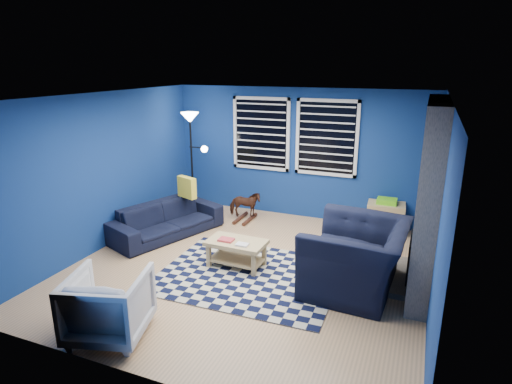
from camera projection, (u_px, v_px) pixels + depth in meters
floor at (247, 268)px, 6.36m from camera, size 5.00×5.00×0.00m
ceiling at (246, 97)px, 5.64m from camera, size 5.00×5.00×0.00m
wall_back at (298, 154)px, 8.22m from camera, size 5.00×0.00×5.00m
wall_left at (105, 171)px, 6.89m from camera, size 0.00×5.00×5.00m
wall_right at (439, 209)px, 5.10m from camera, size 0.00×5.00×5.00m
fireplace at (427, 200)px, 5.61m from camera, size 0.65×2.00×2.50m
window_left at (261, 134)px, 8.35m from camera, size 1.17×0.06×1.42m
window_right at (327, 138)px, 7.89m from camera, size 1.17×0.06×1.42m
tv at (436, 162)px, 6.85m from camera, size 0.07×1.00×0.58m
rug at (249, 275)px, 6.13m from camera, size 2.54×2.05×0.02m
sofa at (167, 220)px, 7.50m from camera, size 2.15×1.44×0.58m
armchair_big at (356, 257)px, 5.66m from camera, size 1.48×1.32×0.92m
armchair_bent at (109, 305)px, 4.70m from camera, size 1.01×1.02×0.76m
rocking_horse at (245, 204)px, 8.21m from camera, size 0.45×0.66×0.51m
coffee_table at (236, 248)px, 6.33m from camera, size 0.88×0.52×0.43m
cabinet at (385, 217)px, 7.66m from camera, size 0.67×0.47×0.63m
floor_lamp at (191, 132)px, 8.17m from camera, size 0.55×0.34×2.03m
throw_pillow at (187, 187)px, 7.72m from camera, size 0.42×0.25×0.38m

